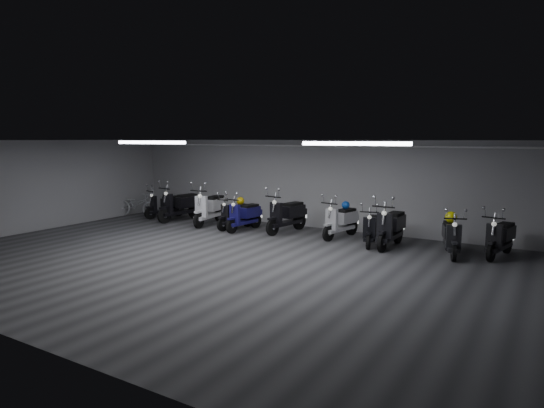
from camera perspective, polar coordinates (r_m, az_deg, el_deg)
The scene contains 22 objects.
floor at distance 11.31m, azimuth -6.78°, elevation -6.78°, with size 14.00×10.00×0.01m, color #353537.
ceiling at distance 10.94m, azimuth -7.02°, elevation 7.61°, with size 14.00×10.00×0.01m, color slate.
back_wall at distance 15.26m, azimuth 4.79°, elevation 2.41°, with size 14.00×0.01×2.80m, color #959598.
left_wall at distance 16.30m, azimuth -26.67°, elevation 1.95°, with size 0.01×10.00×2.80m, color #959598.
fluor_strip_left at distance 13.70m, azimuth -14.36°, elevation 7.19°, with size 2.40×0.18×0.08m, color white.
fluor_strip_right at distance 10.31m, azimuth 9.89°, elevation 7.18°, with size 2.40×0.18×0.08m, color white.
conduit at distance 15.12m, azimuth 4.70°, elevation 6.99°, with size 0.05×0.05×13.60m, color white.
scooter_0 at distance 17.53m, azimuth -12.84°, elevation 0.38°, with size 0.56×1.67×1.24m, color black, non-canonical shape.
scooter_1 at distance 16.72m, azimuth -11.03°, elevation 0.47°, with size 0.66×1.97×1.47m, color black, non-canonical shape.
scooter_2 at distance 15.81m, azimuth -7.52°, elevation 0.18°, with size 0.67×2.01×1.49m, color white, non-canonical shape.
scooter_3 at distance 15.03m, azimuth -4.43°, elevation -0.73°, with size 0.54×1.62×1.21m, color black, non-canonical shape.
scooter_4 at distance 14.72m, azimuth -3.39°, elevation -0.77°, with size 0.57×1.71×1.27m, color navy, non-canonical shape.
scooter_5 at distance 14.39m, azimuth 1.74°, elevation -0.63°, with size 0.64×1.93×1.44m, color black, non-canonical shape.
scooter_6 at distance 13.72m, azimuth 8.26°, elevation -1.37°, with size 0.59×1.78×1.32m, color #B6B6BA, non-canonical shape.
scooter_7 at distance 12.98m, azimuth 11.87°, elevation -2.24°, with size 0.54×1.63×1.21m, color black, non-canonical shape.
scooter_8 at distance 12.79m, azimuth 14.11°, elevation -1.94°, with size 0.64×1.93×1.43m, color black, non-canonical shape.
scooter_9 at distance 12.34m, azimuth 20.78°, elevation -3.01°, with size 0.56×1.68×1.25m, color black, non-canonical shape.
bicycle at distance 18.18m, azimuth -16.00°, elevation 0.26°, with size 0.58×1.65×1.07m, color silver.
scooter_10 at distance 12.63m, azimuth 25.78°, elevation -2.96°, with size 0.58×1.73×1.29m, color black, non-canonical shape.
helmet_0 at distance 15.14m, azimuth -3.82°, elevation 0.37°, with size 0.25×0.25×0.25m, color gold.
helmet_1 at distance 12.52m, azimuth 20.72°, elevation -1.49°, with size 0.29×0.29×0.29m, color #D8D60C.
helmet_2 at distance 13.88m, azimuth 8.85°, elevation -0.13°, with size 0.23×0.23×0.23m, color #0E3D9D.
Camera 1 is at (6.77, -8.59, 2.84)m, focal length 31.32 mm.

